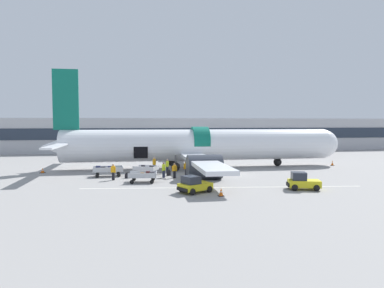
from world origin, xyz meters
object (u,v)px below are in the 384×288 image
at_px(ground_crew_marshal, 186,168).
at_px(baggage_cart_loading, 147,170).
at_px(baggage_cart_empty, 145,177).
at_px(ground_crew_helper, 154,164).
at_px(airplane, 196,146).
at_px(suitcase_on_tarmac_spare, 169,173).
at_px(ground_crew_driver, 167,166).
at_px(ground_crew_supervisor, 113,172).
at_px(ground_crew_loader_a, 174,170).
at_px(baggage_cart_queued, 108,171).
at_px(baggage_tug_mid, 303,182).
at_px(suitcase_on_tarmac_upright, 127,176).
at_px(baggage_tug_lead, 194,185).
at_px(ground_crew_loader_b, 164,170).

bearing_deg(ground_crew_marshal, baggage_cart_loading, 163.91).
xyz_separation_m(baggage_cart_empty, ground_crew_helper, (1.32, 7.28, 0.38)).
bearing_deg(airplane, baggage_cart_empty, -124.52).
height_order(airplane, suitcase_on_tarmac_spare, airplane).
height_order(ground_crew_driver, ground_crew_supervisor, ground_crew_supervisor).
xyz_separation_m(baggage_cart_loading, ground_crew_loader_a, (2.85, -2.57, 0.29)).
relative_size(baggage_cart_queued, suitcase_on_tarmac_spare, 6.18).
bearing_deg(ground_crew_loader_a, ground_crew_driver, 96.82).
relative_size(baggage_tug_mid, suitcase_on_tarmac_spare, 4.51).
bearing_deg(baggage_tug_mid, baggage_cart_queued, 149.51).
bearing_deg(ground_crew_driver, suitcase_on_tarmac_upright, -145.49).
distance_m(baggage_tug_mid, ground_crew_driver, 16.00).
height_order(baggage_tug_lead, ground_crew_loader_b, ground_crew_loader_b).
distance_m(baggage_cart_queued, ground_crew_helper, 5.90).
xyz_separation_m(baggage_tug_mid, baggage_cart_queued, (-17.50, 10.30, -0.06)).
xyz_separation_m(baggage_tug_lead, suitcase_on_tarmac_spare, (-1.29, 9.47, -0.34)).
distance_m(baggage_cart_loading, baggage_cart_empty, 4.71).
distance_m(ground_crew_driver, ground_crew_supervisor, 7.15).
bearing_deg(ground_crew_supervisor, suitcase_on_tarmac_upright, 34.45).
bearing_deg(baggage_cart_loading, suitcase_on_tarmac_spare, -20.52).
xyz_separation_m(baggage_cart_empty, suitcase_on_tarmac_spare, (2.73, 3.81, -0.26)).
distance_m(baggage_tug_mid, baggage_cart_loading, 17.01).
height_order(ground_crew_loader_a, ground_crew_loader_b, ground_crew_loader_b).
distance_m(ground_crew_loader_a, ground_crew_loader_b, 1.19).
relative_size(baggage_cart_empty, suitcase_on_tarmac_upright, 6.06).
distance_m(ground_crew_loader_a, ground_crew_supervisor, 6.35).
distance_m(baggage_cart_queued, suitcase_on_tarmac_upright, 2.72).
relative_size(ground_crew_loader_a, ground_crew_driver, 0.98).
bearing_deg(ground_crew_helper, baggage_cart_empty, -100.27).
bearing_deg(baggage_cart_loading, suitcase_on_tarmac_upright, -136.53).
distance_m(baggage_tug_lead, ground_crew_helper, 13.22).
distance_m(baggage_cart_empty, ground_crew_loader_b, 3.31).
distance_m(baggage_cart_loading, ground_crew_supervisor, 4.57).
distance_m(baggage_tug_lead, ground_crew_marshal, 9.14).
relative_size(airplane, ground_crew_marshal, 24.10).
height_order(baggage_tug_mid, suitcase_on_tarmac_spare, baggage_tug_mid).
xyz_separation_m(baggage_cart_empty, ground_crew_driver, (2.76, 5.81, 0.30)).
height_order(ground_crew_helper, suitcase_on_tarmac_spare, ground_crew_helper).
xyz_separation_m(baggage_tug_mid, ground_crew_supervisor, (-16.80, 7.65, 0.23)).
xyz_separation_m(baggage_cart_empty, suitcase_on_tarmac_upright, (-1.74, 2.72, -0.29)).
height_order(ground_crew_loader_a, ground_crew_driver, ground_crew_driver).
distance_m(baggage_tug_mid, suitcase_on_tarmac_upright, 17.65).
bearing_deg(baggage_tug_mid, baggage_cart_loading, 141.52).
distance_m(baggage_tug_lead, ground_crew_loader_b, 8.43).
distance_m(airplane, ground_crew_helper, 6.47).
height_order(baggage_tug_mid, baggage_cart_loading, baggage_tug_mid).
xyz_separation_m(baggage_cart_empty, ground_crew_supervisor, (-3.13, 1.76, 0.34)).
xyz_separation_m(baggage_tug_lead, ground_crew_supervisor, (-7.16, 7.42, 0.26)).
bearing_deg(baggage_tug_lead, baggage_cart_empty, 125.43).
height_order(baggage_tug_mid, ground_crew_supervisor, ground_crew_supervisor).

